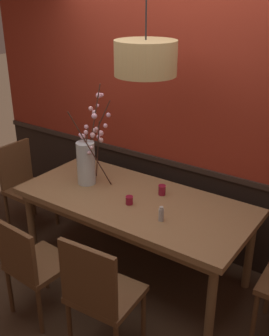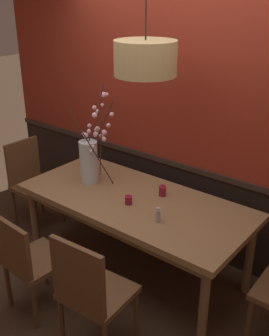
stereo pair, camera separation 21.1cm
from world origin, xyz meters
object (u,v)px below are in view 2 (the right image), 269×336
(candle_holder_nearer_edge, at_px, (163,191))
(condiment_bottle, at_px, (158,215))
(candle_holder_nearer_center, at_px, (129,200))
(chair_near_side_right, at_px, (90,290))
(dining_table, at_px, (134,207))
(chair_near_side_left, at_px, (29,259))
(chair_far_side_left, at_px, (160,178))
(pendant_lamp, at_px, (145,58))
(chair_far_side_right, at_px, (212,194))
(vase_with_blossoms, at_px, (90,159))
(chair_head_west_end, at_px, (31,179))

(candle_holder_nearer_edge, bearing_deg, condiment_bottle, -59.46)
(candle_holder_nearer_center, bearing_deg, chair_near_side_right, -68.53)
(condiment_bottle, bearing_deg, chair_near_side_right, -93.90)
(dining_table, bearing_deg, chair_near_side_right, -69.70)
(dining_table, height_order, chair_near_side_left, chair_near_side_left)
(chair_far_side_left, relative_size, pendant_lamp, 0.85)
(chair_far_side_right, xyz_separation_m, candle_holder_nearer_center, (-0.26, -1.01, 0.27))
(candle_holder_nearer_center, relative_size, condiment_bottle, 0.60)
(chair_far_side_right, xyz_separation_m, pendant_lamp, (-0.20, -0.87, 1.42))
(candle_holder_nearer_edge, xyz_separation_m, condiment_bottle, (0.22, -0.38, 0.01))
(chair_near_side_right, relative_size, vase_with_blossoms, 1.05)
(chair_near_side_right, xyz_separation_m, candle_holder_nearer_center, (-0.31, 0.79, 0.26))
(chair_far_side_left, height_order, condiment_bottle, chair_far_side_left)
(chair_far_side_right, relative_size, condiment_bottle, 7.92)
(dining_table, bearing_deg, chair_near_side_left, -110.00)
(pendant_lamp, bearing_deg, chair_near_side_left, -113.60)
(chair_head_west_end, distance_m, pendant_lamp, 2.09)
(chair_near_side_right, xyz_separation_m, pendant_lamp, (-0.25, 0.92, 1.41))
(chair_head_west_end, height_order, candle_holder_nearer_center, chair_head_west_end)
(chair_far_side_right, bearing_deg, candle_holder_nearer_edge, -99.54)
(chair_head_west_end, xyz_separation_m, condiment_bottle, (1.82, -0.18, 0.30))
(chair_near_side_left, xyz_separation_m, chair_far_side_left, (-0.03, 1.79, 0.02))
(chair_far_side_right, distance_m, condiment_bottle, 1.13)
(vase_with_blossoms, bearing_deg, chair_head_west_end, -178.79)
(candle_holder_nearer_center, height_order, pendant_lamp, pendant_lamp)
(chair_near_side_right, bearing_deg, candle_holder_nearer_edge, 99.04)
(dining_table, relative_size, candle_holder_nearer_edge, 22.38)
(chair_near_side_left, distance_m, condiment_bottle, 1.06)
(chair_near_side_left, height_order, vase_with_blossoms, vase_with_blossoms)
(chair_near_side_left, distance_m, chair_far_side_right, 1.90)
(vase_with_blossoms, distance_m, candle_holder_nearer_center, 0.60)
(chair_far_side_right, height_order, vase_with_blossoms, vase_with_blossoms)
(chair_near_side_left, bearing_deg, condiment_bottle, 45.51)
(chair_far_side_right, xyz_separation_m, candle_holder_nearer_edge, (-0.12, -0.71, 0.28))
(candle_holder_nearer_center, bearing_deg, pendant_lamp, 66.87)
(vase_with_blossoms, distance_m, pendant_lamp, 1.15)
(candle_holder_nearer_edge, bearing_deg, candle_holder_nearer_center, -114.43)
(vase_with_blossoms, bearing_deg, dining_table, -1.73)
(chair_near_side_right, bearing_deg, chair_head_west_end, 153.31)
(candle_holder_nearer_edge, relative_size, pendant_lamp, 0.09)
(chair_head_west_end, height_order, chair_far_side_left, chair_head_west_end)
(chair_near_side_left, height_order, chair_far_side_right, chair_far_side_right)
(chair_near_side_left, bearing_deg, chair_far_side_left, 91.10)
(chair_far_side_left, bearing_deg, candle_holder_nearer_edge, -53.28)
(dining_table, xyz_separation_m, candle_holder_nearer_edge, (0.16, 0.19, 0.13))
(chair_far_side_right, bearing_deg, chair_near_side_right, -88.30)
(pendant_lamp, bearing_deg, condiment_bottle, -35.24)
(chair_near_side_right, distance_m, chair_near_side_left, 0.66)
(chair_near_side_left, xyz_separation_m, pendant_lamp, (0.41, 0.93, 1.45))
(chair_far_side_right, distance_m, vase_with_blossoms, 1.29)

